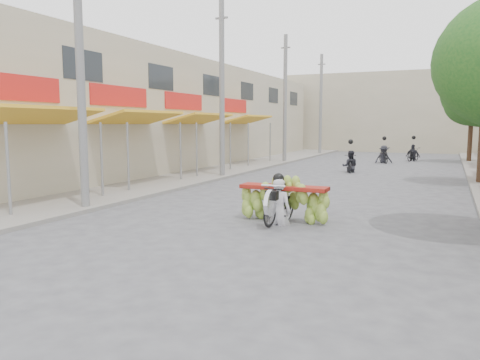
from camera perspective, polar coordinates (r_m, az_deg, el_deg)
name	(u,v)px	position (r m, az deg, el deg)	size (l,w,h in m)	color
ground	(198,259)	(8.85, -5.13, -9.56)	(120.00, 120.00, 0.00)	#55555A
sidewalk_left	(220,169)	(25.15, -2.43, 1.31)	(4.00, 60.00, 0.12)	gray
shophouse_row_left	(131,115)	(26.80, -13.13, 7.77)	(9.77, 40.00, 6.00)	#B0A68B
far_building	(400,113)	(45.61, 18.98, 7.77)	(20.00, 6.00, 7.00)	#B0A68B
utility_pole_near	(80,69)	(14.21, -18.90, 12.68)	(0.60, 0.24, 8.00)	slate
utility_pole_mid	(222,90)	(21.69, -2.22, 10.91)	(0.60, 0.24, 8.00)	slate
utility_pole_far	(285,99)	(30.01, 5.51, 9.77)	(0.60, 0.24, 8.00)	slate
utility_pole_back	(321,105)	(38.64, 9.82, 9.05)	(0.60, 0.24, 8.00)	slate
street_tree_far	(472,103)	(33.45, 26.45, 8.37)	(3.40, 3.40, 5.25)	#3A2719
banana_motorbike	(281,195)	(11.83, 5.02, -1.80)	(2.26, 1.86, 2.18)	black
bg_motorbike_a	(350,158)	(24.77, 13.29, 2.65)	(0.87, 1.64, 1.95)	black
bg_motorbike_b	(384,150)	(31.09, 17.14, 3.50)	(1.21, 1.89, 1.95)	black
bg_motorbike_c	(413,149)	(33.46, 20.36, 3.54)	(1.09, 1.70, 1.95)	black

